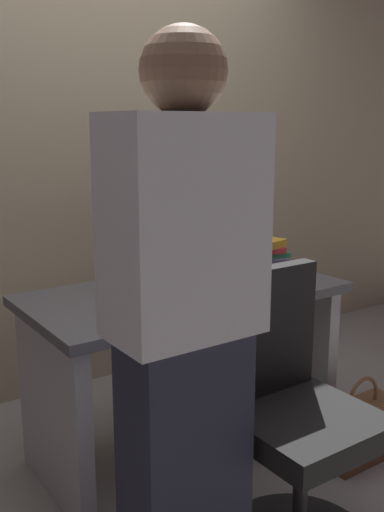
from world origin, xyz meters
TOP-DOWN VIEW (x-y plane):
  - ground_plane at (0.00, 0.00)m, footprint 9.00×9.00m
  - wall_back at (0.00, 0.93)m, footprint 6.40×0.10m
  - desk at (0.00, 0.00)m, footprint 1.32×0.67m
  - office_chair at (-0.05, -0.69)m, footprint 0.52×0.52m
  - person_at_desk at (-0.48, -0.72)m, footprint 0.40×0.24m
  - monitor at (0.04, 0.11)m, footprint 0.54×0.14m
  - keyboard at (-0.05, -0.07)m, footprint 0.43×0.13m
  - mouse at (0.27, -0.06)m, footprint 0.06×0.10m
  - cup_near_keyboard at (-0.41, -0.19)m, footprint 0.07×0.07m
  - book_stack at (0.50, 0.07)m, footprint 0.23×0.20m
  - cell_phone at (0.51, -0.14)m, footprint 0.11×0.16m
  - handbag at (0.55, -0.51)m, footprint 0.34×0.14m

SIDE VIEW (x-z plane):
  - ground_plane at x=0.00m, z-range 0.00..0.00m
  - handbag at x=0.55m, z-range -0.05..0.33m
  - office_chair at x=-0.05m, z-range -0.04..0.90m
  - desk at x=0.00m, z-range 0.13..0.86m
  - cell_phone at x=0.51m, z-range 0.73..0.74m
  - keyboard at x=-0.05m, z-range 0.73..0.75m
  - mouse at x=0.27m, z-range 0.73..0.76m
  - cup_near_keyboard at x=-0.41m, z-range 0.73..0.83m
  - book_stack at x=0.50m, z-range 0.73..0.87m
  - person_at_desk at x=-0.48m, z-range 0.02..1.66m
  - monitor at x=0.04m, z-range 0.76..1.21m
  - wall_back at x=0.00m, z-range 0.00..3.00m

